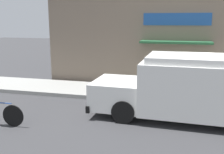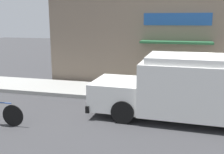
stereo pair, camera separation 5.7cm
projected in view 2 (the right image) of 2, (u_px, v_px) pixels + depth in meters
The scene contains 4 objects.
ground_plane at pixel (212, 109), 10.07m from camera, with size 70.00×70.00×0.00m, color #38383A.
sidewalk at pixel (209, 98), 11.21m from camera, with size 28.00×2.44×0.18m.
storefront at pixel (210, 28), 12.08m from camera, with size 16.29×0.97×6.00m.
school_bus at pixel (201, 88), 8.72m from camera, with size 6.77×2.77×2.22m.
Camera 2 is at (-1.33, -10.24, 3.36)m, focal length 42.00 mm.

